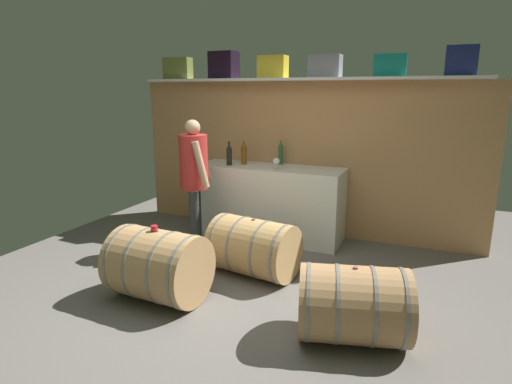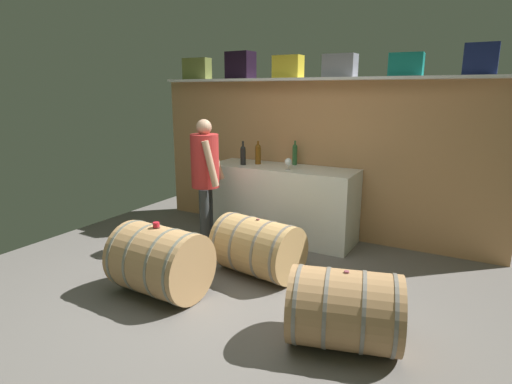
{
  "view_description": "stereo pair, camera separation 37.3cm",
  "coord_description": "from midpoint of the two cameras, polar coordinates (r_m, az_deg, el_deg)",
  "views": [
    {
      "loc": [
        1.6,
        -2.95,
        1.88
      ],
      "look_at": [
        0.18,
        0.39,
        1.0
      ],
      "focal_mm": 29.27,
      "sensor_mm": 36.0,
      "label": 1
    },
    {
      "loc": [
        1.94,
        -2.78,
        1.88
      ],
      "look_at": [
        0.18,
        0.39,
        1.0
      ],
      "focal_mm": 29.27,
      "sensor_mm": 36.0,
      "label": 2
    }
  ],
  "objects": [
    {
      "name": "ground_plane",
      "position": [
        4.31,
        -3.81,
        -12.35
      ],
      "size": [
        5.85,
        7.85,
        0.02
      ],
      "primitive_type": "cube",
      "color": "#645F5B"
    },
    {
      "name": "back_wall_panel",
      "position": [
        5.55,
        4.18,
        4.54
      ],
      "size": [
        4.65,
        0.1,
        2.0
      ],
      "primitive_type": "cube",
      "color": "tan",
      "rests_on": "ground"
    },
    {
      "name": "high_shelf_board",
      "position": [
        5.34,
        3.83,
        15.12
      ],
      "size": [
        4.28,
        0.4,
        0.03
      ],
      "primitive_type": "cube",
      "color": "white",
      "rests_on": "back_wall_panel"
    },
    {
      "name": "toolcase_olive",
      "position": [
        6.16,
        -12.42,
        16.16
      ],
      "size": [
        0.39,
        0.21,
        0.29
      ],
      "primitive_type": "cube",
      "rotation": [
        0.0,
        0.0,
        0.07
      ],
      "color": "olive",
      "rests_on": "high_shelf_board"
    },
    {
      "name": "toolcase_black",
      "position": [
        5.78,
        -6.36,
        16.85
      ],
      "size": [
        0.36,
        0.26,
        0.35
      ],
      "primitive_type": "cube",
      "rotation": [
        0.0,
        0.0,
        -0.05
      ],
      "color": "black",
      "rests_on": "high_shelf_board"
    },
    {
      "name": "toolcase_yellow",
      "position": [
        5.47,
        0.29,
        16.73
      ],
      "size": [
        0.36,
        0.21,
        0.28
      ],
      "primitive_type": "cube",
      "rotation": [
        0.0,
        0.0,
        -0.0
      ],
      "color": "yellow",
      "rests_on": "high_shelf_board"
    },
    {
      "name": "toolcase_grey",
      "position": [
        5.25,
        7.37,
        16.69
      ],
      "size": [
        0.38,
        0.22,
        0.27
      ],
      "primitive_type": "cube",
      "rotation": [
        0.0,
        0.0,
        0.0
      ],
      "color": "gray",
      "rests_on": "high_shelf_board"
    },
    {
      "name": "toolcase_teal",
      "position": [
        5.1,
        15.84,
        16.29
      ],
      "size": [
        0.37,
        0.28,
        0.25
      ],
      "primitive_type": "cube",
      "rotation": [
        0.0,
        0.0,
        0.06
      ],
      "color": "#137F75",
      "rests_on": "high_shelf_board"
    },
    {
      "name": "toolcase_navy",
      "position": [
        5.05,
        24.31,
        16.02
      ],
      "size": [
        0.32,
        0.29,
        0.31
      ],
      "primitive_type": "cube",
      "rotation": [
        0.0,
        0.0,
        -0.01
      ],
      "color": "navy",
      "rests_on": "high_shelf_board"
    },
    {
      "name": "work_cabinet",
      "position": [
        5.43,
        -0.19,
        -1.39
      ],
      "size": [
        1.9,
        0.63,
        0.94
      ],
      "primitive_type": "cube",
      "color": "white",
      "rests_on": "ground"
    },
    {
      "name": "wine_bottle_dark",
      "position": [
        5.43,
        -5.66,
        5.05
      ],
      "size": [
        0.07,
        0.07,
        0.31
      ],
      "color": "black",
      "rests_on": "work_cabinet"
    },
    {
      "name": "wine_bottle_green",
      "position": [
        5.48,
        1.44,
        5.27
      ],
      "size": [
        0.06,
        0.06,
        0.31
      ],
      "color": "#2B5D31",
      "rests_on": "work_cabinet"
    },
    {
      "name": "wine_bottle_amber",
      "position": [
        5.49,
        -3.62,
        5.23
      ],
      "size": [
        0.08,
        0.08,
        0.31
      ],
      "color": "brown",
      "rests_on": "work_cabinet"
    },
    {
      "name": "wine_glass",
      "position": [
        5.11,
        0.69,
        4.16
      ],
      "size": [
        0.09,
        0.09,
        0.15
      ],
      "color": "white",
      "rests_on": "work_cabinet"
    },
    {
      "name": "wine_barrel_near",
      "position": [
        4.0,
        -15.85,
        -9.65
      ],
      "size": [
        0.86,
        0.7,
        0.67
      ],
      "rotation": [
        0.0,
        0.0,
        -0.05
      ],
      "color": "tan",
      "rests_on": "ground"
    },
    {
      "name": "wine_barrel_far",
      "position": [
        4.35,
        -2.81,
        -7.6
      ],
      "size": [
        0.94,
        0.72,
        0.61
      ],
      "rotation": [
        0.0,
        0.0,
        -0.15
      ],
      "color": "tan",
      "rests_on": "ground"
    },
    {
      "name": "wine_barrel_flank",
      "position": [
        3.32,
        9.95,
        -14.98
      ],
      "size": [
        0.94,
        0.78,
        0.61
      ],
      "rotation": [
        0.0,
        0.0,
        0.27
      ],
      "color": "#A87D51",
      "rests_on": "ground"
    },
    {
      "name": "tasting_cup",
      "position": [
        3.9,
        -16.46,
        -4.79
      ],
      "size": [
        0.06,
        0.06,
        0.05
      ],
      "primitive_type": "cylinder",
      "color": "red",
      "rests_on": "wine_barrel_near"
    },
    {
      "name": "winemaker_pouring",
      "position": [
        4.95,
        -10.56,
        2.73
      ],
      "size": [
        0.44,
        0.5,
        1.56
      ],
      "rotation": [
        0.0,
        0.0,
        -1.12
      ],
      "color": "#2D3132",
      "rests_on": "ground"
    }
  ]
}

